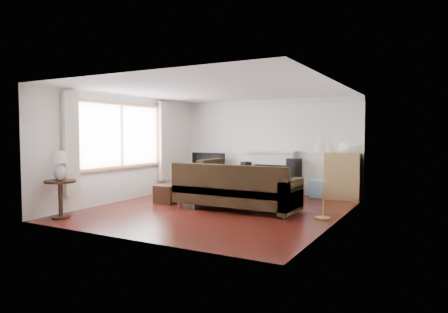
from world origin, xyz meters
The scene contains 17 objects.
room centered at (0.00, 0.00, 1.25)m, with size 5.10×5.60×2.54m.
window centered at (-2.45, -0.20, 1.55)m, with size 0.12×2.74×1.54m, color brown.
curtain_near centered at (-2.40, -1.72, 1.40)m, with size 0.10×0.35×2.10m, color silver.
curtain_far centered at (-2.40, 1.32, 1.40)m, with size 0.10×0.35×2.10m, color silver.
fireplace centered at (0.15, 2.64, 0.57)m, with size 1.40×0.26×1.15m, color white.
tv_stand centered at (-1.65, 2.50, 0.23)m, with size 0.91×0.41×0.46m, color black.
television centered at (-1.65, 2.50, 0.76)m, with size 1.05×0.14×0.60m, color black.
speaker_left centered at (-0.52, 2.55, 0.42)m, with size 0.23×0.28×0.83m, color black.
speaker_right centered at (0.82, 2.53, 0.48)m, with size 0.27×0.32×0.96m, color black.
bookshelf centered at (2.06, 2.52, 0.57)m, with size 0.82×0.39×1.13m, color #9A7B47.
globe_lamp centered at (2.06, 2.52, 1.25)m, with size 0.24×0.24×0.24m, color white.
sectional_sofa centered at (0.39, 0.11, 0.45)m, with size 2.81×2.05×0.91m, color black.
coffee_table centered at (0.59, 1.78, 0.23)m, with size 1.17×0.64×0.46m, color #946146.
footstool centered at (-1.37, 0.10, 0.21)m, with size 0.49×0.49×0.42m, color black.
floor_lamp centered at (2.22, 0.11, 0.77)m, with size 0.40×0.40×1.53m, color #B18A3D.
side_table centered at (-2.15, -2.20, 0.36)m, with size 0.57×0.57×0.72m, color black.
table_lamp centered at (-2.15, -2.20, 0.99)m, with size 0.34×0.34×0.55m, color silver.
Camera 1 is at (4.15, -7.25, 1.59)m, focal length 32.00 mm.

